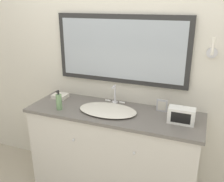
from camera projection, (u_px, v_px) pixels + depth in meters
The scene contains 7 objects.
wall_back at pixel (124, 65), 2.48m from camera, with size 8.00×0.18×2.55m.
vanity_counter at pixel (113, 153), 2.49m from camera, with size 1.65×0.56×0.91m.
sink_basin at pixel (108, 109), 2.33m from camera, with size 0.55×0.39×0.20m.
soap_bottle at pixel (59, 102), 2.35m from camera, with size 0.05×0.06×0.19m.
appliance_box at pixel (181, 116), 2.09m from camera, with size 0.22×0.11×0.14m.
picture_frame at pixel (162, 106), 2.32m from camera, with size 0.10×0.01×0.12m.
hand_towel_near_sink at pixel (60, 96), 2.66m from camera, with size 0.15×0.13×0.04m.
Camera 1 is at (0.76, -1.68, 1.88)m, focal length 40.00 mm.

